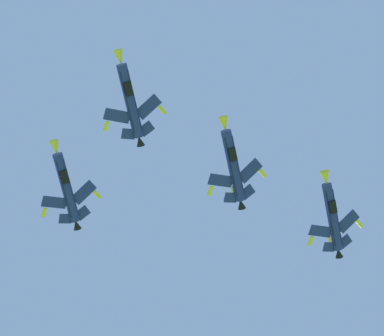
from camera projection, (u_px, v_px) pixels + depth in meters
fighter_jet_lead at (130, 99)px, 144.07m from camera, size 10.22×15.11×4.71m
fighter_jet_left_wing at (233, 164)px, 147.19m from camera, size 10.15×15.11×4.91m
fighter_jet_right_wing at (66, 186)px, 151.34m from camera, size 10.10×15.11×5.02m
fighter_jet_left_outer at (332, 215)px, 154.56m from camera, size 10.17×15.11×4.84m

